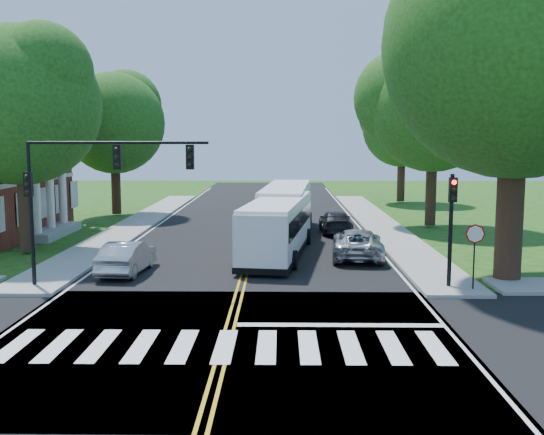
{
  "coord_description": "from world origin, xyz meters",
  "views": [
    {
      "loc": [
        1.62,
        -18.07,
        5.95
      ],
      "look_at": [
        1.19,
        10.05,
        2.4
      ],
      "focal_mm": 42.0,
      "sensor_mm": 36.0,
      "label": 1
    }
  ],
  "objects_px": {
    "signal_nw": "(89,178)",
    "bus_lead": "(278,226)",
    "suv": "(358,244)",
    "dark_sedan": "(336,222)",
    "bus_follow": "(286,209)",
    "hatchback": "(127,257)",
    "signal_ne": "(451,215)"
  },
  "relations": [
    {
      "from": "bus_lead",
      "to": "suv",
      "type": "xyz_separation_m",
      "value": [
        3.94,
        -0.68,
        -0.77
      ]
    },
    {
      "from": "bus_lead",
      "to": "suv",
      "type": "distance_m",
      "value": 4.08
    },
    {
      "from": "bus_follow",
      "to": "signal_nw",
      "type": "bearing_deg",
      "value": 66.2
    },
    {
      "from": "signal_ne",
      "to": "bus_follow",
      "type": "distance_m",
      "value": 15.68
    },
    {
      "from": "bus_follow",
      "to": "hatchback",
      "type": "xyz_separation_m",
      "value": [
        -7.07,
        -11.45,
        -0.87
      ]
    },
    {
      "from": "signal_ne",
      "to": "hatchback",
      "type": "distance_m",
      "value": 13.84
    },
    {
      "from": "dark_sedan",
      "to": "bus_lead",
      "type": "bearing_deg",
      "value": 65.68
    },
    {
      "from": "bus_follow",
      "to": "suv",
      "type": "xyz_separation_m",
      "value": [
        3.47,
        -7.77,
        -0.86
      ]
    },
    {
      "from": "signal_nw",
      "to": "bus_lead",
      "type": "distance_m",
      "value": 10.65
    },
    {
      "from": "bus_follow",
      "to": "bus_lead",
      "type": "bearing_deg",
      "value": 90.84
    },
    {
      "from": "signal_ne",
      "to": "suv",
      "type": "height_order",
      "value": "signal_ne"
    },
    {
      "from": "signal_ne",
      "to": "bus_lead",
      "type": "relative_size",
      "value": 0.39
    },
    {
      "from": "signal_nw",
      "to": "hatchback",
      "type": "relative_size",
      "value": 1.64
    },
    {
      "from": "bus_follow",
      "to": "dark_sedan",
      "type": "relative_size",
      "value": 2.5
    },
    {
      "from": "bus_lead",
      "to": "dark_sedan",
      "type": "xyz_separation_m",
      "value": [
        3.57,
        7.74,
        -0.81
      ]
    },
    {
      "from": "bus_lead",
      "to": "signal_nw",
      "type": "bearing_deg",
      "value": 52.38
    },
    {
      "from": "signal_nw",
      "to": "bus_follow",
      "type": "relative_size",
      "value": 0.61
    },
    {
      "from": "hatchback",
      "to": "signal_ne",
      "type": "bearing_deg",
      "value": 172.02
    },
    {
      "from": "bus_lead",
      "to": "signal_ne",
      "type": "bearing_deg",
      "value": 140.84
    },
    {
      "from": "bus_follow",
      "to": "hatchback",
      "type": "relative_size",
      "value": 2.71
    },
    {
      "from": "signal_ne",
      "to": "hatchback",
      "type": "relative_size",
      "value": 1.01
    },
    {
      "from": "bus_follow",
      "to": "suv",
      "type": "bearing_deg",
      "value": 118.73
    },
    {
      "from": "signal_nw",
      "to": "signal_ne",
      "type": "xyz_separation_m",
      "value": [
        14.06,
        0.01,
        -1.41
      ]
    },
    {
      "from": "suv",
      "to": "dark_sedan",
      "type": "distance_m",
      "value": 8.43
    },
    {
      "from": "bus_follow",
      "to": "suv",
      "type": "relative_size",
      "value": 2.26
    },
    {
      "from": "bus_lead",
      "to": "suv",
      "type": "bearing_deg",
      "value": 177.8
    },
    {
      "from": "signal_ne",
      "to": "dark_sedan",
      "type": "bearing_deg",
      "value": 102.08
    },
    {
      "from": "suv",
      "to": "dark_sedan",
      "type": "bearing_deg",
      "value": -82.22
    },
    {
      "from": "suv",
      "to": "dark_sedan",
      "type": "xyz_separation_m",
      "value": [
        -0.38,
        8.42,
        -0.04
      ]
    },
    {
      "from": "hatchback",
      "to": "dark_sedan",
      "type": "distance_m",
      "value": 15.81
    },
    {
      "from": "bus_follow",
      "to": "hatchback",
      "type": "height_order",
      "value": "bus_follow"
    },
    {
      "from": "hatchback",
      "to": "dark_sedan",
      "type": "relative_size",
      "value": 0.92
    }
  ]
}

